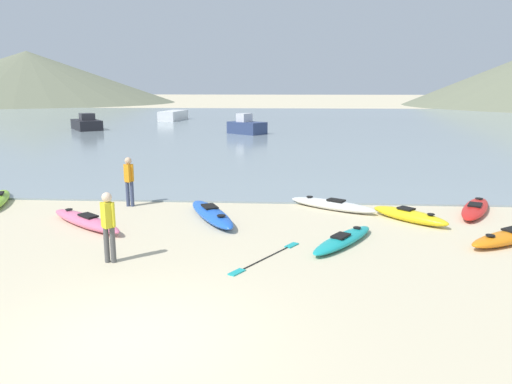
# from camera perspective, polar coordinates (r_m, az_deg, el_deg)

# --- Properties ---
(ground_plane) EXTENTS (400.00, 400.00, 0.00)m
(ground_plane) POSITION_cam_1_polar(r_m,az_deg,el_deg) (8.80, -14.08, -16.02)
(ground_plane) COLOR beige
(bay_water) EXTENTS (160.00, 70.00, 0.06)m
(bay_water) POSITION_cam_1_polar(r_m,az_deg,el_deg) (52.27, 0.88, 7.73)
(bay_water) COLOR gray
(bay_water) RESTS_ON ground_plane
(far_hill_left) EXTENTS (64.97, 64.97, 11.40)m
(far_hill_left) POSITION_cam_1_polar(r_m,az_deg,el_deg) (125.88, -24.57, 11.86)
(far_hill_left) COLOR #6B7056
(far_hill_left) RESTS_ON ground_plane
(kayak_on_sand_1) EXTENTS (2.13, 2.84, 0.30)m
(kayak_on_sand_1) POSITION_cam_1_polar(r_m,az_deg,el_deg) (13.32, 9.93, -5.38)
(kayak_on_sand_1) COLOR teal
(kayak_on_sand_1) RESTS_ON ground_plane
(kayak_on_sand_2) EXTENTS (2.20, 3.52, 0.40)m
(kayak_on_sand_2) POSITION_cam_1_polar(r_m,az_deg,el_deg) (15.54, -5.11, -2.49)
(kayak_on_sand_2) COLOR blue
(kayak_on_sand_2) RESTS_ON ground_plane
(kayak_on_sand_3) EXTENTS (2.23, 2.31, 0.41)m
(kayak_on_sand_3) POSITION_cam_1_polar(r_m,az_deg,el_deg) (15.97, 17.13, -2.59)
(kayak_on_sand_3) COLOR yellow
(kayak_on_sand_3) RESTS_ON ground_plane
(kayak_on_sand_4) EXTENTS (2.11, 3.27, 0.34)m
(kayak_on_sand_4) POSITION_cam_1_polar(r_m,az_deg,el_deg) (17.78, 23.77, -1.73)
(kayak_on_sand_4) COLOR red
(kayak_on_sand_4) RESTS_ON ground_plane
(kayak_on_sand_5) EXTENTS (3.14, 2.70, 0.39)m
(kayak_on_sand_5) POSITION_cam_1_polar(r_m,az_deg,el_deg) (15.57, -18.91, -3.12)
(kayak_on_sand_5) COLOR #E5668C
(kayak_on_sand_5) RESTS_ON ground_plane
(kayak_on_sand_6) EXTENTS (2.80, 2.19, 0.38)m
(kayak_on_sand_6) POSITION_cam_1_polar(r_m,az_deg,el_deg) (14.81, 26.93, -4.60)
(kayak_on_sand_6) COLOR orange
(kayak_on_sand_6) RESTS_ON ground_plane
(kayak_on_sand_8) EXTENTS (2.97, 2.21, 0.36)m
(kayak_on_sand_8) POSITION_cam_1_polar(r_m,az_deg,el_deg) (16.91, 8.66, -1.45)
(kayak_on_sand_8) COLOR white
(kayak_on_sand_8) RESTS_ON ground_plane
(person_near_foreground) EXTENTS (0.34, 0.30, 1.69)m
(person_near_foreground) POSITION_cam_1_polar(r_m,az_deg,el_deg) (12.08, -16.53, -3.38)
(person_near_foreground) COLOR #4C4C4C
(person_near_foreground) RESTS_ON ground_plane
(person_near_waterline) EXTENTS (0.34, 0.29, 1.70)m
(person_near_waterline) POSITION_cam_1_polar(r_m,az_deg,el_deg) (17.52, -14.31, 1.51)
(person_near_waterline) COLOR #384260
(person_near_waterline) RESTS_ON ground_plane
(moored_boat_0) EXTENTS (2.48, 5.38, 1.07)m
(moored_boat_0) POSITION_cam_1_polar(r_m,az_deg,el_deg) (58.93, -9.43, 8.62)
(moored_boat_0) COLOR white
(moored_boat_0) RESTS_ON bay_water
(moored_boat_1) EXTENTS (3.48, 3.28, 1.67)m
(moored_boat_1) POSITION_cam_1_polar(r_m,az_deg,el_deg) (42.04, -1.08, 7.48)
(moored_boat_1) COLOR navy
(moored_boat_1) RESTS_ON bay_water
(moored_boat_2) EXTENTS (3.96, 4.50, 1.50)m
(moored_boat_2) POSITION_cam_1_polar(r_m,az_deg,el_deg) (48.40, -18.79, 7.39)
(moored_boat_2) COLOR black
(moored_boat_2) RESTS_ON bay_water
(loose_paddle) EXTENTS (1.62, 2.46, 0.03)m
(loose_paddle) POSITION_cam_1_polar(r_m,az_deg,el_deg) (12.14, 1.19, -7.51)
(loose_paddle) COLOR black
(loose_paddle) RESTS_ON ground_plane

